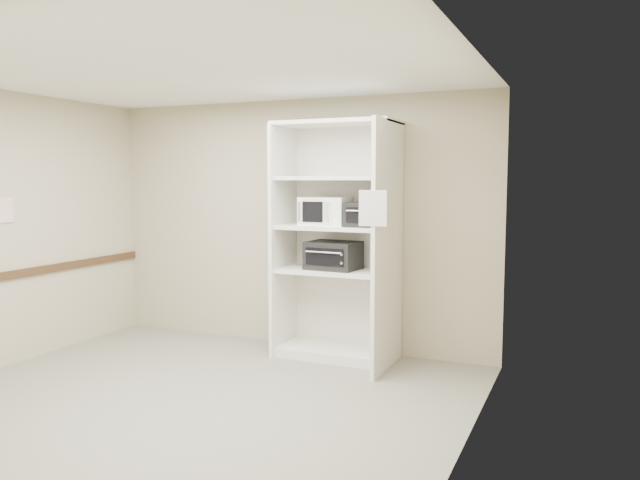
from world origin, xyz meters
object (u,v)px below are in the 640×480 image
at_px(shelving_unit, 341,249).
at_px(microwave, 326,211).
at_px(toaster_oven_lower, 333,255).
at_px(toaster_oven_upper, 368,215).

xyz_separation_m(shelving_unit, microwave, (-0.17, 0.01, 0.38)).
height_order(shelving_unit, toaster_oven_lower, shelving_unit).
height_order(microwave, toaster_oven_upper, microwave).
distance_m(toaster_oven_upper, toaster_oven_lower, 0.58).
relative_size(shelving_unit, toaster_oven_upper, 5.77).
bearing_deg(shelving_unit, microwave, 177.55).
xyz_separation_m(microwave, toaster_oven_upper, (0.48, -0.06, -0.02)).
relative_size(microwave, toaster_oven_upper, 1.14).
xyz_separation_m(microwave, toaster_oven_lower, (0.10, -0.02, -0.45)).
distance_m(microwave, toaster_oven_upper, 0.48).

